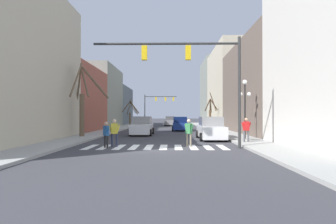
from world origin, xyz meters
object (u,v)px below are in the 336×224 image
Objects in this scene: traffic_signal_far at (157,102)px; pedestrian_crossing_street at (189,130)px; pedestrian_waiting_at_curb at (106,132)px; pedestrian_on_right_sidewalk at (246,128)px; street_lamp_right_corner at (245,97)px; pedestrian_on_left_sidewalk at (114,131)px; car_parked_right_near at (211,129)px; car_parked_left_far at (180,124)px; car_at_intersection at (142,126)px; traffic_signal_near at (195,66)px; street_tree_right_mid at (131,112)px; street_tree_right_near at (210,113)px; street_tree_left_near at (83,102)px; car_parked_right_mid at (170,121)px.

pedestrian_crossing_street is at bearing -83.90° from traffic_signal_far.
pedestrian_on_right_sidewalk is at bearing -122.90° from pedestrian_waiting_at_curb.
pedestrian_on_left_sidewalk is (-9.17, -4.10, -2.33)m from street_lamp_right_corner.
pedestrian_on_left_sidewalk is (-0.22, -41.24, -3.72)m from traffic_signal_far.
pedestrian_crossing_street is (-2.05, -4.72, 0.16)m from car_parked_right_near.
car_parked_left_far reaches higher than pedestrian_crossing_street.
pedestrian_waiting_at_curb is (-4.94, -17.17, 0.12)m from car_parked_left_far.
pedestrian_crossing_street is (4.60, 0.19, 0.00)m from pedestrian_on_left_sidewalk.
car_at_intersection is at bearing 151.10° from car_parked_left_far.
traffic_signal_near is 1.94× the size of street_tree_right_mid.
pedestrian_on_left_sidewalk is 0.38× the size of street_tree_right_mid.
car_parked_left_far is at bearing -61.97° from pedestrian_waiting_at_curb.
traffic_signal_far is 37.09m from car_parked_right_near.
street_tree_right_near is (8.39, 11.42, 1.43)m from car_at_intersection.
street_tree_right_near is 0.79× the size of street_tree_left_near.
traffic_signal_near reaches higher than pedestrian_on_right_sidewalk.
pedestrian_waiting_at_curb is at bearing -113.65° from street_tree_right_near.
traffic_signal_far reaches higher than pedestrian_on_right_sidewalk.
car_at_intersection reaches higher than car_parked_right_mid.
street_tree_right_near reaches higher than car_at_intersection.
street_tree_right_near is at bearing -151.54° from car_parked_right_mid.
street_tree_right_mid is (-3.23, 29.66, 1.44)m from pedestrian_waiting_at_curb.
car_parked_right_mid is at bearing 173.26° from car_at_intersection.
street_tree_right_mid is at bearing -167.77° from car_at_intersection.
pedestrian_on_left_sidewalk is 22.88m from street_tree_right_near.
street_tree_right_mid is (-8.56, 29.72, -2.53)m from traffic_signal_near.
pedestrian_on_left_sidewalk is 1.05× the size of pedestrian_on_right_sidewalk.
pedestrian_waiting_at_curb is 29.87m from street_tree_right_mid.
pedestrian_waiting_at_curb is (-3.63, -32.14, 0.13)m from car_parked_right_mid.
street_lamp_right_corner is at bearing -8.79° from street_tree_left_near.
street_tree_left_near is at bearing -96.89° from traffic_signal_far.
pedestrian_waiting_at_curb is at bearing 127.55° from car_parked_right_near.
traffic_signal_near is at bearing -136.55° from pedestrian_waiting_at_curb.
traffic_signal_far is 41.45m from pedestrian_crossing_street.
street_tree_right_mid is (-10.27, 24.25, 1.52)m from car_parked_right_near.
pedestrian_on_right_sidewalk is (7.91, -7.99, 0.27)m from car_at_intersection.
car_at_intersection is at bearing -126.29° from street_tree_right_near.
street_tree_right_near is (9.02, 20.98, 1.27)m from pedestrian_on_left_sidewalk.
street_lamp_right_corner is 2.78× the size of pedestrian_on_right_sidewalk.
traffic_signal_near is 1.76× the size of street_tree_right_near.
street_tree_right_mid is at bearing 147.07° from street_tree_right_near.
street_lamp_right_corner is 3.43m from pedestrian_on_right_sidewalk.
car_at_intersection is 9.58m from pedestrian_on_left_sidewalk.
car_parked_right_mid is at bearing -89.46° from pedestrian_on_right_sidewalk.
pedestrian_on_left_sidewalk is (0.38, 0.49, 0.08)m from pedestrian_waiting_at_curb.
traffic_signal_far is 38.23m from street_lamp_right_corner.
street_tree_left_near is (-8.97, 6.69, -1.85)m from traffic_signal_near.
street_tree_left_near is (-4.24, -35.10, -1.68)m from traffic_signal_far.
car_parked_right_near is 0.77× the size of street_tree_left_near.
pedestrian_waiting_at_curb is 23.48m from street_tree_right_near.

